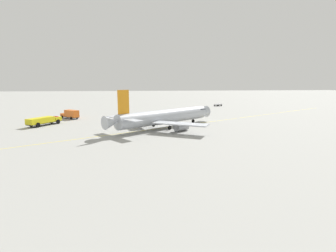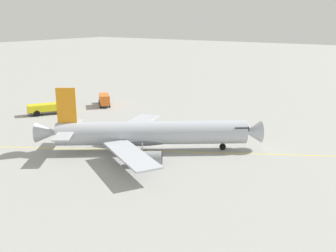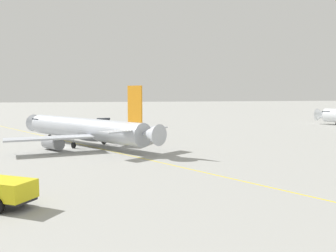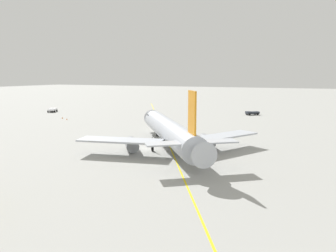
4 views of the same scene
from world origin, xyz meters
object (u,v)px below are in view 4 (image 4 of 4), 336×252
at_px(pushback_tug_truck, 53,110).
at_px(baggage_truck_truck, 252,113).
at_px(safety_cone_near, 67,119).
at_px(airliner_main, 170,133).
at_px(safety_cone_mid, 62,118).

bearing_deg(pushback_tug_truck, baggage_truck_truck, 79.68).
bearing_deg(safety_cone_near, baggage_truck_truck, -53.82).
bearing_deg(baggage_truck_truck, safety_cone_near, -5.10).
bearing_deg(pushback_tug_truck, safety_cone_near, 25.86).
height_order(pushback_tug_truck, safety_cone_near, pushback_tug_truck).
xyz_separation_m(airliner_main, baggage_truck_truck, (57.05, -4.41, -2.26)).
relative_size(airliner_main, safety_cone_near, 59.57).
bearing_deg(pushback_tug_truck, airliner_main, 32.20).
distance_m(baggage_truck_truck, safety_cone_mid, 60.82).
bearing_deg(airliner_main, pushback_tug_truck, 23.06).
height_order(airliner_main, safety_cone_mid, airliner_main).
height_order(airliner_main, safety_cone_near, airliner_main).
xyz_separation_m(airliner_main, pushback_tug_truck, (36.23, 62.36, -2.18)).
xyz_separation_m(baggage_truck_truck, safety_cone_near, (-34.91, 47.73, -0.44)).
xyz_separation_m(airliner_main, safety_cone_near, (22.14, 43.32, -2.70)).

